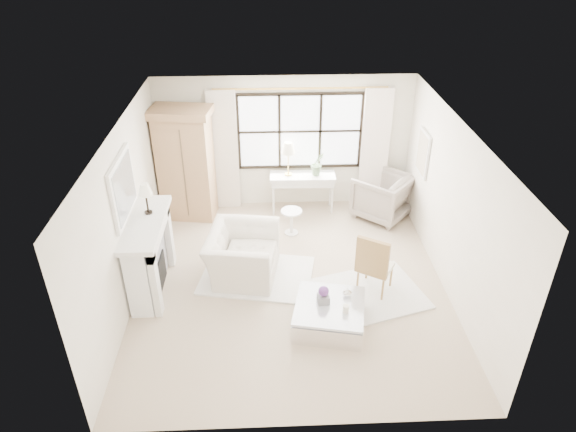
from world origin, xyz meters
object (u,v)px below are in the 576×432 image
coffee_table (329,315)px  club_armchair (242,254)px  console_table (302,193)px  armoire (186,163)px

coffee_table → club_armchair: bearing=146.7°
console_table → club_armchair: bearing=-117.0°
console_table → coffee_table: size_ratio=1.11×
console_table → club_armchair: 2.42m
armoire → console_table: 2.39m
armoire → coffee_table: size_ratio=1.90×
console_table → coffee_table: 3.44m
armoire → console_table: armoire is taller
armoire → console_table: (2.27, 0.09, -0.74)m
armoire → coffee_table: (2.44, -3.34, -0.96)m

